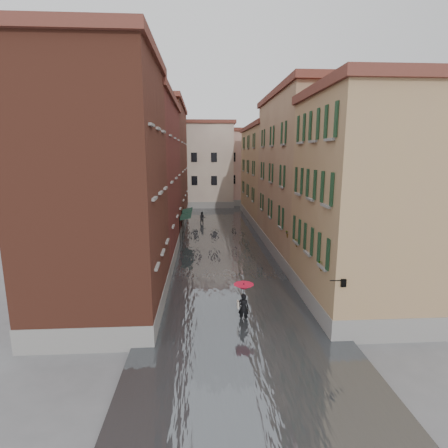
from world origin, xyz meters
name	(u,v)px	position (x,y,z in m)	size (l,w,h in m)	color
ground	(233,295)	(0.00, 0.00, 0.00)	(120.00, 120.00, 0.00)	slate
floodwater	(221,241)	(0.00, 13.00, 0.10)	(10.00, 60.00, 0.20)	#4C5054
building_left_near	(101,195)	(-7.00, -2.00, 6.50)	(6.00, 8.00, 13.00)	brown
building_left_mid	(139,182)	(-7.00, 9.00, 6.25)	(6.00, 14.00, 12.50)	maroon
building_left_far	(160,166)	(-7.00, 24.00, 7.00)	(6.00, 16.00, 14.00)	brown
building_right_near	(365,207)	(7.00, -2.00, 5.75)	(6.00, 8.00, 11.50)	#A68356
building_right_mid	(306,178)	(7.00, 9.00, 6.50)	(6.00, 14.00, 13.00)	tan
building_right_far	(272,176)	(7.00, 24.00, 5.75)	(6.00, 16.00, 11.50)	#A68356
building_end_cream	(195,166)	(-3.00, 38.00, 6.50)	(12.00, 9.00, 13.00)	beige
building_end_pink	(248,169)	(6.00, 40.00, 6.00)	(10.00, 9.00, 12.00)	#A77D75
awning_near	(185,217)	(-3.48, 13.57, 2.47)	(1.09, 3.17, 2.80)	#153024
awning_far	(187,211)	(-3.49, 16.98, 2.46)	(1.09, 2.90, 2.80)	#153024
wall_lantern	(343,282)	(4.33, -6.00, 3.01)	(0.71, 0.22, 0.35)	black
window_planters	(302,240)	(4.12, -0.32, 3.51)	(0.59, 7.77, 0.84)	brown
pedestrian_main	(243,298)	(0.25, -3.54, 1.33)	(1.05, 1.05, 2.06)	black
pedestrian_far	(202,218)	(-1.84, 21.75, 0.81)	(0.79, 0.61, 1.62)	black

